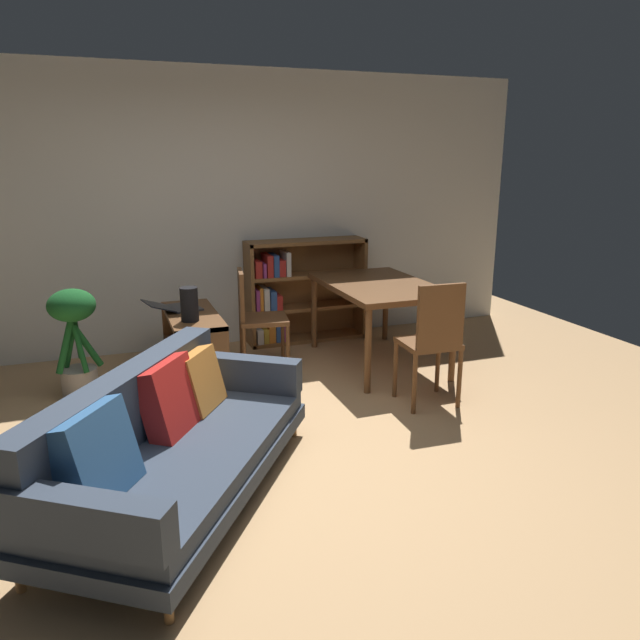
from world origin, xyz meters
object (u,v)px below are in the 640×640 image
object	(u,v)px
open_laptop	(175,307)
desk_speaker	(189,304)
potted_floor_plant	(75,335)
dining_table	(379,291)
dining_chair_far	(255,314)
bookshelf	(297,291)
media_console	(194,347)
dining_chair_near	(433,337)
fabric_couch	(167,440)

from	to	relation	value
open_laptop	desk_speaker	world-z (taller)	desk_speaker
potted_floor_plant	dining_table	world-z (taller)	potted_floor_plant
dining_chair_far	bookshelf	bearing A→B (deg)	50.52
media_console	potted_floor_plant	world-z (taller)	potted_floor_plant
desk_speaker	bookshelf	world-z (taller)	bookshelf
media_console	dining_table	xyz separation A→B (m)	(1.67, -0.13, 0.39)
open_laptop	dining_chair_near	xyz separation A→B (m)	(1.75, -1.37, -0.06)
potted_floor_plant	dining_table	bearing A→B (deg)	-1.01
media_console	potted_floor_plant	xyz separation A→B (m)	(-0.93, -0.09, 0.23)
desk_speaker	media_console	bearing A→B (deg)	78.15
bookshelf	open_laptop	bearing A→B (deg)	-153.60
desk_speaker	potted_floor_plant	xyz separation A→B (m)	(-0.88, 0.15, -0.21)
fabric_couch	dining_chair_near	size ratio (longest dim) A/B	2.11
dining_chair_near	bookshelf	size ratio (longest dim) A/B	0.79
open_laptop	bookshelf	world-z (taller)	bookshelf
media_console	dining_chair_near	distance (m)	2.03
media_console	bookshelf	bearing A→B (deg)	34.74
potted_floor_plant	dining_chair_near	distance (m)	2.78
media_console	open_laptop	size ratio (longest dim) A/B	1.98
dining_chair_near	bookshelf	world-z (taller)	bookshelf
potted_floor_plant	dining_table	xyz separation A→B (m)	(2.60, -0.05, 0.17)
open_laptop	dining_chair_near	world-z (taller)	dining_chair_near
dining_table	dining_chair_far	distance (m)	1.14
desk_speaker	open_laptop	bearing A→B (deg)	99.44
dining_chair_far	potted_floor_plant	bearing A→B (deg)	-174.48
fabric_couch	dining_table	size ratio (longest dim) A/B	1.48
dining_table	fabric_couch	bearing A→B (deg)	-141.44
fabric_couch	media_console	size ratio (longest dim) A/B	2.06
potted_floor_plant	dining_chair_far	size ratio (longest dim) A/B	0.97
fabric_couch	potted_floor_plant	world-z (taller)	potted_floor_plant
dining_table	dining_chair_far	world-z (taller)	dining_chair_far
dining_chair_far	fabric_couch	bearing A→B (deg)	-117.74
fabric_couch	bookshelf	bearing A→B (deg)	58.48
potted_floor_plant	dining_chair_near	world-z (taller)	dining_chair_near
fabric_couch	media_console	world-z (taller)	fabric_couch
media_console	desk_speaker	world-z (taller)	desk_speaker
desk_speaker	bookshelf	size ratio (longest dim) A/B	0.22
open_laptop	bookshelf	size ratio (longest dim) A/B	0.41
desk_speaker	dining_chair_near	world-z (taller)	dining_chair_near
open_laptop	dining_table	size ratio (longest dim) A/B	0.36
potted_floor_plant	bookshelf	xyz separation A→B (m)	(2.12, 0.92, -0.00)
media_console	open_laptop	bearing A→B (deg)	124.16
open_laptop	dining_chair_far	bearing A→B (deg)	-10.06
desk_speaker	dining_chair_near	xyz separation A→B (m)	(1.68, -0.95, -0.18)
fabric_couch	desk_speaker	xyz separation A→B (m)	(0.37, 1.56, 0.39)
fabric_couch	dining_table	bearing A→B (deg)	38.56
bookshelf	desk_speaker	bearing A→B (deg)	-139.36
dining_chair_far	media_console	bearing A→B (deg)	-174.29
fabric_couch	media_console	xyz separation A→B (m)	(0.42, 1.80, -0.05)
bookshelf	dining_chair_near	bearing A→B (deg)	-77.92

